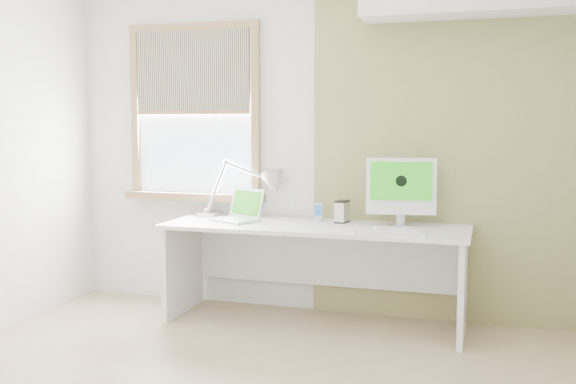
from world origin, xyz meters
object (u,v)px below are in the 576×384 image
at_px(desk_lamp, 261,187).
at_px(external_drive, 342,212).
at_px(desk, 316,250).
at_px(laptop, 240,213).
at_px(imac, 401,188).

distance_m(desk_lamp, external_drive, 0.68).
bearing_deg(desk, laptop, -178.82).
xyz_separation_m(external_drive, imac, (0.43, -0.02, 0.19)).
bearing_deg(desk_lamp, desk, -20.88).
bearing_deg(desk_lamp, laptop, -116.79).
bearing_deg(desk, external_drive, 35.00).
distance_m(laptop, imac, 1.22).
distance_m(desk, desk_lamp, 0.68).
xyz_separation_m(desk, external_drive, (0.17, 0.12, 0.28)).
relative_size(desk_lamp, imac, 1.61).
xyz_separation_m(desk, desk_lamp, (-0.49, 0.19, 0.43)).
height_order(laptop, imac, imac).
relative_size(desk_lamp, external_drive, 4.98).
distance_m(desk, imac, 0.77).
height_order(laptop, external_drive, laptop).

